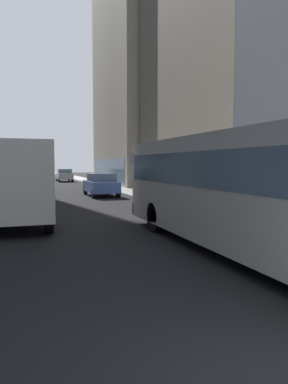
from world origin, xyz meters
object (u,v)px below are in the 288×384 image
(car_red_coupe, at_px, (35,178))
(car_yellow_taxi, at_px, (19,176))
(transit_bus, at_px, (245,185))
(box_truck, at_px, (16,180))
(car_blue_hatchback, at_px, (101,185))
(car_black_suv, at_px, (18,184))
(car_white_van, at_px, (64,175))

(car_red_coupe, bearing_deg, car_yellow_taxi, 99.99)
(transit_bus, height_order, box_truck, same)
(transit_bus, xyz_separation_m, car_blue_hatchback, (0.00, 17.76, -0.95))
(car_blue_hatchback, height_order, box_truck, box_truck)
(car_black_suv, distance_m, car_white_van, 21.00)
(transit_bus, height_order, car_black_suv, transit_bus)
(car_white_van, bearing_deg, car_blue_hatchback, -90.00)
(box_truck, bearing_deg, car_yellow_taxi, 90.00)
(car_white_van, bearing_deg, car_red_coupe, -114.24)
(car_yellow_taxi, bearing_deg, transit_bus, -82.18)
(car_blue_hatchback, height_order, car_yellow_taxi, same)
(car_black_suv, xyz_separation_m, car_yellow_taxi, (0.00, 20.45, 0.00))
(car_white_van, bearing_deg, box_truck, -99.47)
(car_white_van, relative_size, car_blue_hatchback, 1.03)
(car_red_coupe, distance_m, box_truck, 24.75)
(transit_bus, distance_m, car_black_suv, 21.11)
(car_blue_hatchback, relative_size, box_truck, 0.54)
(car_black_suv, bearing_deg, car_white_van, 74.54)
(car_black_suv, relative_size, car_blue_hatchback, 1.12)
(car_white_van, height_order, box_truck, box_truck)
(car_white_van, height_order, car_blue_hatchback, same)
(car_black_suv, height_order, box_truck, box_truck)
(transit_bus, height_order, car_white_van, transit_bus)
(car_blue_hatchback, bearing_deg, car_red_coupe, 106.03)
(car_black_suv, bearing_deg, box_truck, -90.00)
(car_yellow_taxi, bearing_deg, car_white_van, -2.11)
(transit_bus, xyz_separation_m, car_white_van, (0.00, 40.57, -0.96))
(car_white_van, distance_m, box_truck, 34.04)
(transit_bus, xyz_separation_m, box_truck, (-5.60, 7.00, -0.11))
(car_blue_hatchback, bearing_deg, box_truck, -117.48)
(box_truck, bearing_deg, transit_bus, -51.34)
(car_white_van, bearing_deg, car_black_suv, -105.46)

